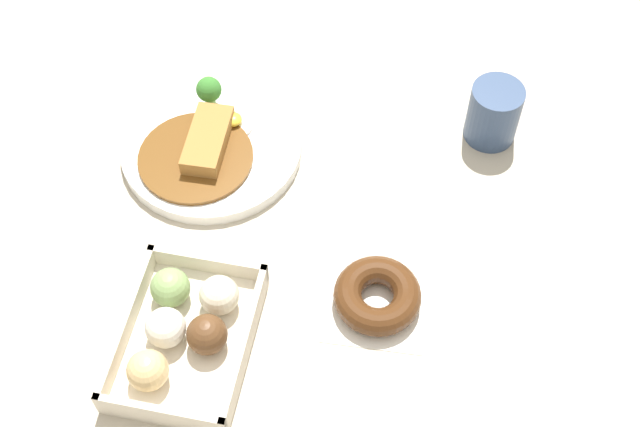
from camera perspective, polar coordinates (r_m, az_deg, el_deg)
ground_plane at (r=1.11m, az=-1.73°, el=-1.87°), size 1.60×1.60×0.00m
curry_plate at (r=1.20m, az=-7.31°, el=4.53°), size 0.25×0.25×0.07m
donut_box at (r=1.03m, az=-8.98°, el=-7.71°), size 0.21×0.15×0.06m
chocolate_ring_donut at (r=1.05m, az=3.82°, el=-5.49°), size 0.13×0.13×0.04m
coffee_mug at (r=1.21m, az=11.45°, el=6.54°), size 0.07×0.07×0.09m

